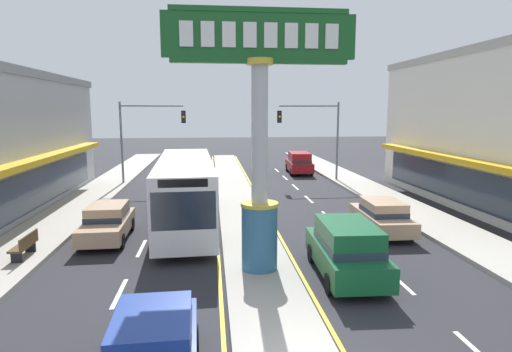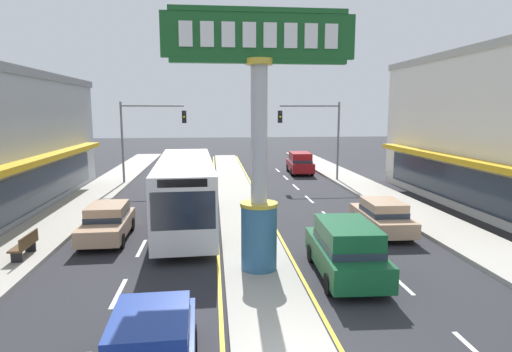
{
  "view_description": "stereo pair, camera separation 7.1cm",
  "coord_description": "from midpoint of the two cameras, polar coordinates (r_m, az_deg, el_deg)",
  "views": [
    {
      "loc": [
        -1.64,
        -8.15,
        5.62
      ],
      "look_at": [
        0.43,
        11.25,
        2.6
      ],
      "focal_mm": 30.14,
      "sensor_mm": 36.0,
      "label": 1
    },
    {
      "loc": [
        -1.57,
        -8.15,
        5.62
      ],
      "look_at": [
        0.43,
        11.25,
        2.6
      ],
      "focal_mm": 30.14,
      "sensor_mm": 36.0,
      "label": 2
    }
  ],
  "objects": [
    {
      "name": "median_strip",
      "position": [
        26.78,
        -2.32,
        -3.17
      ],
      "size": [
        2.43,
        52.0,
        0.14
      ],
      "primitive_type": "cube",
      "color": "#A39E93",
      "rests_on": "ground"
    },
    {
      "name": "sedan_near_left_lane",
      "position": [
        20.64,
        16.49,
        -5.11
      ],
      "size": [
        1.93,
        4.35,
        1.53
      ],
      "color": "tan",
      "rests_on": "ground"
    },
    {
      "name": "sidewalk_left",
      "position": [
        25.94,
        -23.04,
        -4.22
      ],
      "size": [
        2.96,
        60.0,
        0.18
      ],
      "primitive_type": "cube",
      "color": "#ADA89E",
      "rests_on": "ground"
    },
    {
      "name": "sidewalk_right",
      "position": [
        27.07,
        18.05,
        -3.43
      ],
      "size": [
        2.96,
        60.0,
        0.18
      ],
      "primitive_type": "cube",
      "color": "#ADA89E",
      "rests_on": "ground"
    },
    {
      "name": "district_sign",
      "position": [
        14.38,
        0.55,
        3.98
      ],
      "size": [
        6.28,
        1.3,
        8.7
      ],
      "color": "#33668C",
      "rests_on": "median_strip"
    },
    {
      "name": "sedan_near_right_lane",
      "position": [
        9.6,
        -13.58,
        -21.67
      ],
      "size": [
        1.94,
        4.35,
        1.53
      ],
      "color": "navy",
      "rests_on": "ground"
    },
    {
      "name": "suv_far_right_lane",
      "position": [
        14.95,
        11.98,
        -9.46
      ],
      "size": [
        2.11,
        4.67,
        1.9
      ],
      "color": "#14562D",
      "rests_on": "ground"
    },
    {
      "name": "traffic_light_right_side",
      "position": [
        33.53,
        8.08,
        6.36
      ],
      "size": [
        4.86,
        0.46,
        6.2
      ],
      "color": "slate",
      "rests_on": "ground"
    },
    {
      "name": "lane_markings",
      "position": [
        25.48,
        -2.13,
        -3.94
      ],
      "size": [
        9.17,
        52.0,
        0.01
      ],
      "color": "silver",
      "rests_on": "ground"
    },
    {
      "name": "storefront_right",
      "position": [
        29.03,
        30.9,
        5.34
      ],
      "size": [
        8.28,
        18.62,
        9.0
      ],
      "color": "silver",
      "rests_on": "ground"
    },
    {
      "name": "street_bench",
      "position": [
        18.3,
        -28.21,
        -8.04
      ],
      "size": [
        0.48,
        1.6,
        0.88
      ],
      "color": "brown",
      "rests_on": "sidewalk_left"
    },
    {
      "name": "sedan_kerb_right",
      "position": [
        19.92,
        -19.03,
        -5.73
      ],
      "size": [
        1.92,
        4.34,
        1.53
      ],
      "color": "tan",
      "rests_on": "ground"
    },
    {
      "name": "suv_far_left_oncoming",
      "position": [
        38.18,
        5.91,
        1.78
      ],
      "size": [
        2.15,
        4.69,
        1.9
      ],
      "color": "maroon",
      "rests_on": "ground"
    },
    {
      "name": "traffic_light_left_side",
      "position": [
        33.17,
        -14.36,
        6.15
      ],
      "size": [
        4.86,
        0.46,
        6.2
      ],
      "color": "slate",
      "rests_on": "ground"
    },
    {
      "name": "bus_mid_left_lane",
      "position": [
        21.0,
        -9.23,
        -1.61
      ],
      "size": [
        3.0,
        11.3,
        3.26
      ],
      "color": "silver",
      "rests_on": "ground"
    }
  ]
}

